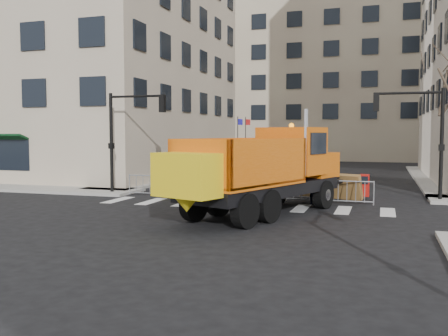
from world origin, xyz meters
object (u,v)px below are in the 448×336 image
(plow_truck, at_px, (260,168))
(worker, at_px, (173,177))
(newspaper_box, at_px, (365,185))
(cop_a, at_px, (321,184))
(cop_c, at_px, (323,183))
(cop_b, at_px, (315,185))

(plow_truck, xyz_separation_m, worker, (-5.60, 4.13, -0.85))
(newspaper_box, bearing_deg, cop_a, -125.31)
(newspaper_box, bearing_deg, worker, -165.07)
(cop_a, xyz_separation_m, cop_c, (0.10, 0.00, 0.04))
(cop_c, bearing_deg, plow_truck, 31.41)
(cop_c, height_order, newspaper_box, cop_c)
(plow_truck, height_order, worker, plow_truck)
(worker, bearing_deg, cop_b, -15.37)
(cop_a, xyz_separation_m, cop_b, (-0.29, 0.00, -0.09))
(plow_truck, bearing_deg, worker, 74.15)
(cop_b, relative_size, cop_c, 0.88)
(cop_a, distance_m, cop_c, 0.10)
(cop_a, height_order, worker, worker)
(cop_a, bearing_deg, plow_truck, 22.63)
(cop_b, distance_m, newspaper_box, 3.21)
(cop_b, distance_m, cop_c, 0.41)
(plow_truck, relative_size, worker, 6.31)
(cop_b, bearing_deg, worker, 25.64)
(cop_a, xyz_separation_m, newspaper_box, (1.85, 2.39, -0.26))
(plow_truck, distance_m, cop_a, 4.40)
(plow_truck, bearing_deg, newspaper_box, -10.83)
(plow_truck, height_order, cop_b, plow_truck)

